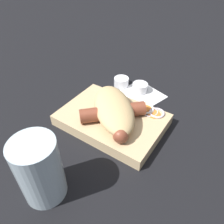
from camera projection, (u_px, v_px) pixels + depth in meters
ground_plane at (112, 124)px, 0.53m from camera, size 3.00×3.00×0.00m
food_tray at (112, 120)px, 0.52m from camera, size 0.24×0.16×0.03m
bread_roll at (114, 108)px, 0.49m from camera, size 0.18×0.18×0.04m
sausage at (113, 112)px, 0.49m from camera, size 0.14×0.14×0.03m
pickled_veggies at (150, 110)px, 0.52m from camera, size 0.07×0.05×0.01m
napkin at (140, 95)px, 0.61m from camera, size 0.14×0.14×0.00m
condiment_cup_near at (140, 88)px, 0.62m from camera, size 0.04×0.04×0.03m
condiment_cup_far at (121, 82)px, 0.65m from camera, size 0.04×0.04×0.03m
drink_glass at (40, 170)px, 0.35m from camera, size 0.07×0.07×0.12m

